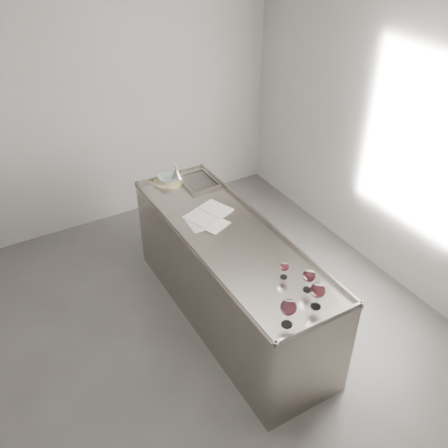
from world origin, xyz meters
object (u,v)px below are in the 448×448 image
wine_glass_right (318,291)px  wine_glass_small (284,267)px  ceramic_bowl (168,178)px  counter (230,277)px  wine_glass_left (288,308)px  notebook (208,213)px  wine_funnel (177,175)px  wine_glass_middle (309,276)px

wine_glass_right → wine_glass_small: size_ratio=1.46×
wine_glass_small → ceramic_bowl: bearing=94.8°
counter → wine_glass_left: bearing=-100.3°
wine_glass_left → wine_glass_right: (0.28, 0.04, -0.01)m
counter → wine_glass_small: 0.88m
notebook → wine_funnel: (0.02, 0.70, 0.05)m
wine_glass_right → wine_funnel: size_ratio=1.12×
counter → wine_glass_middle: wine_glass_middle is taller
wine_glass_middle → wine_glass_right: (-0.06, -0.17, 0.02)m
wine_glass_left → wine_funnel: bearing=84.3°
wine_glass_middle → wine_glass_left: bearing=-148.3°
wine_glass_small → ceramic_bowl: 1.76m
notebook → ceramic_bowl: ceramic_bowl is taller
wine_glass_left → wine_glass_small: bearing=56.8°
wine_glass_middle → wine_funnel: same height
ceramic_bowl → wine_glass_right: bearing=-85.8°
ceramic_bowl → notebook: bearing=-84.2°
counter → wine_glass_middle: size_ratio=13.02×
wine_glass_left → ceramic_bowl: size_ratio=1.10×
wine_glass_small → wine_funnel: bearing=91.7°
wine_glass_small → ceramic_bowl: size_ratio=0.72×
wine_glass_right → notebook: bearing=93.4°
counter → ceramic_bowl: size_ratio=12.18×
wine_glass_right → wine_glass_left: bearing=-172.1°
wine_glass_left → wine_glass_right: bearing=7.9°
notebook → counter: bearing=-109.9°
wine_glass_right → wine_glass_small: 0.37m
notebook → wine_glass_middle: bearing=-104.1°
wine_glass_middle → ceramic_bowl: wine_glass_middle is taller
wine_glass_right → wine_glass_small: bearing=91.4°
ceramic_bowl → counter: bearing=-85.9°
wine_glass_left → wine_glass_right: size_ratio=1.04×
wine_funnel → wine_glass_middle: bearing=-86.5°
counter → wine_glass_middle: (0.14, -0.87, 0.60)m
wine_glass_middle → wine_glass_small: size_ratio=1.30×
wine_glass_left → wine_glass_middle: bearing=31.7°
counter → wine_funnel: 1.20m
wine_glass_middle → notebook: 1.26m
counter → wine_glass_right: 1.21m
wine_glass_middle → ceramic_bowl: size_ratio=0.94×
wine_glass_small → wine_funnel: 1.75m
wine_glass_right → wine_funnel: (-0.06, 2.12, -0.09)m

